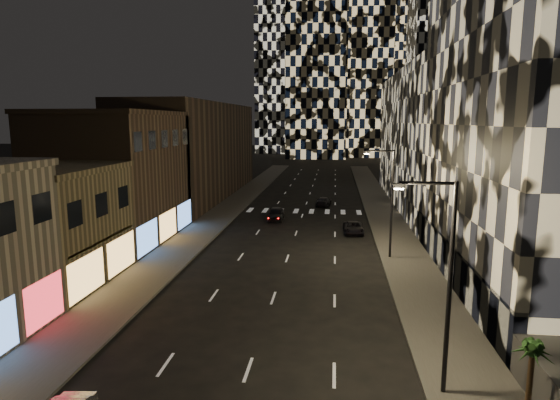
% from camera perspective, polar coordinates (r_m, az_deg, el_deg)
% --- Properties ---
extents(sidewalk_left, '(4.00, 120.00, 0.15)m').
position_cam_1_polar(sidewalk_left, '(61.56, -6.41, -1.08)').
color(sidewalk_left, '#47443F').
rests_on(sidewalk_left, ground).
extents(sidewalk_right, '(4.00, 120.00, 0.15)m').
position_cam_1_polar(sidewalk_right, '(60.30, 12.45, -1.48)').
color(sidewalk_right, '#47443F').
rests_on(sidewalk_right, ground).
extents(curb_left, '(0.20, 120.00, 0.15)m').
position_cam_1_polar(curb_left, '(61.12, -4.49, -1.13)').
color(curb_left, '#4C4C47').
rests_on(curb_left, ground).
extents(curb_right, '(0.20, 120.00, 0.15)m').
position_cam_1_polar(curb_right, '(60.12, 10.45, -1.44)').
color(curb_right, '#4C4C47').
rests_on(curb_right, ground).
extents(retail_tan, '(10.00, 10.00, 8.00)m').
position_cam_1_polar(retail_tan, '(37.20, -27.60, -3.07)').
color(retail_tan, olive).
rests_on(retail_tan, ground).
extents(retail_brown, '(10.00, 15.00, 12.00)m').
position_cam_1_polar(retail_brown, '(47.55, -19.36, 2.49)').
color(retail_brown, brown).
rests_on(retail_brown, ground).
extents(retail_filler_left, '(10.00, 40.00, 14.00)m').
position_cam_1_polar(retail_filler_left, '(72.11, -10.16, 5.94)').
color(retail_filler_left, brown).
rests_on(retail_filler_left, ground).
extents(midrise_base, '(0.60, 25.00, 3.00)m').
position_cam_1_polar(midrise_base, '(35.86, 20.22, -7.12)').
color(midrise_base, '#383838').
rests_on(midrise_base, ground).
extents(midrise_filler_right, '(16.00, 40.00, 18.00)m').
position_cam_1_polar(midrise_filler_right, '(67.88, 20.63, 6.95)').
color(midrise_filler_right, '#232326').
rests_on(midrise_filler_right, ground).
extents(streetlight_near, '(2.55, 0.25, 9.00)m').
position_cam_1_polar(streetlight_near, '(20.36, 19.39, -8.44)').
color(streetlight_near, black).
rests_on(streetlight_near, sidewalk_right).
extents(streetlight_far, '(2.55, 0.25, 9.00)m').
position_cam_1_polar(streetlight_far, '(39.62, 13.16, 0.50)').
color(streetlight_far, black).
rests_on(streetlight_far, sidewalk_right).
extents(car_dark_midlane, '(1.89, 4.47, 1.51)m').
position_cam_1_polar(car_dark_midlane, '(54.51, -0.50, -1.70)').
color(car_dark_midlane, black).
rests_on(car_dark_midlane, ground).
extents(car_dark_oncoming, '(2.19, 4.33, 1.20)m').
position_cam_1_polar(car_dark_oncoming, '(64.04, 5.35, -0.17)').
color(car_dark_oncoming, black).
rests_on(car_dark_oncoming, ground).
extents(car_dark_rightlane, '(2.07, 4.24, 1.16)m').
position_cam_1_polar(car_dark_rightlane, '(48.80, 8.94, -3.37)').
color(car_dark_rightlane, black).
rests_on(car_dark_rightlane, ground).
extents(palm_tree, '(1.69, 1.69, 3.33)m').
position_cam_1_polar(palm_tree, '(20.55, 28.39, -16.29)').
color(palm_tree, '#47331E').
rests_on(palm_tree, sidewalk_right).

